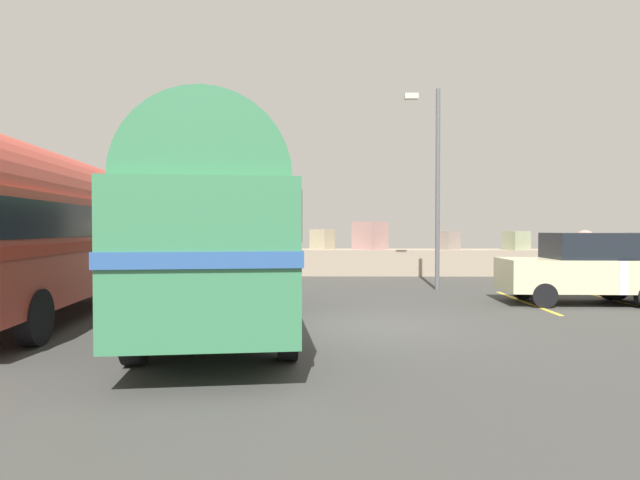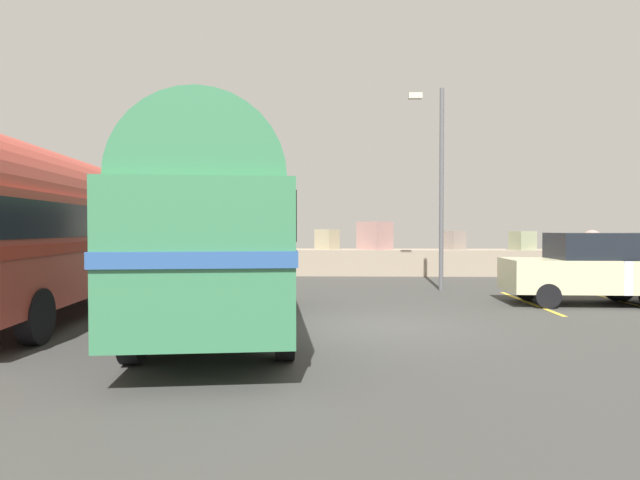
% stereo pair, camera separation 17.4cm
% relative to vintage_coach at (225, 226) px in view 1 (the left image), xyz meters
% --- Properties ---
extents(ground, '(32.00, 26.00, 0.02)m').
position_rel_vintage_coach_xyz_m(ground, '(2.91, 0.25, -2.04)').
color(ground, '#3B3B38').
extents(breakwater, '(31.36, 2.16, 2.41)m').
position_rel_vintage_coach_xyz_m(breakwater, '(2.82, 12.06, -1.35)').
color(breakwater, gray).
rests_on(breakwater, ground).
extents(vintage_coach, '(3.50, 8.82, 3.70)m').
position_rel_vintage_coach_xyz_m(vintage_coach, '(0.00, 0.00, 0.00)').
color(vintage_coach, black).
rests_on(vintage_coach, ground).
extents(second_coach, '(3.36, 8.80, 3.70)m').
position_rel_vintage_coach_xyz_m(second_coach, '(-4.28, 0.89, 0.00)').
color(second_coach, black).
rests_on(second_coach, ground).
extents(parked_car_nearest, '(4.14, 1.81, 1.86)m').
position_rel_vintage_coach_xyz_m(parked_car_nearest, '(8.77, 3.49, -1.08)').
color(parked_car_nearest, black).
rests_on(parked_car_nearest, ground).
extents(lamp_post, '(1.05, 0.74, 6.44)m').
position_rel_vintage_coach_xyz_m(lamp_post, '(5.45, 6.55, 1.58)').
color(lamp_post, '#5B5B60').
rests_on(lamp_post, ground).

